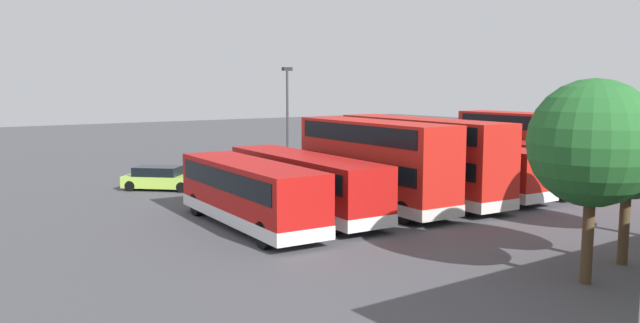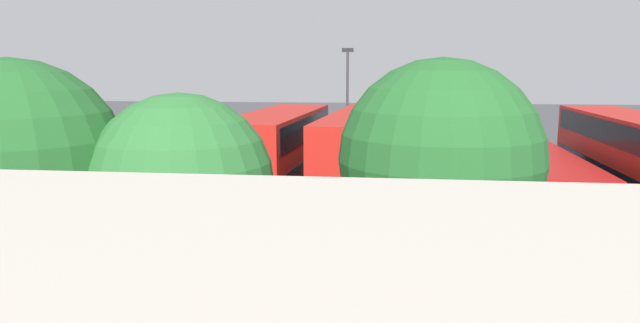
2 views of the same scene
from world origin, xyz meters
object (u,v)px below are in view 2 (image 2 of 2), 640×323
bus_single_deck_sixth (198,175)px  car_hatchback_silver (208,156)px  bus_single_deck_third (448,183)px  waste_bin_yellow (347,172)px  bus_double_decker_fifth (279,162)px  bus_double_decker_near_end (628,167)px  lamp_post_tall (347,99)px  bus_double_decker_fourth (363,162)px  bus_single_deck_second (542,188)px  bus_single_deck_seventh (112,178)px

bus_single_deck_sixth → car_hatchback_silver: 11.61m
bus_single_deck_third → waste_bin_yellow: size_ratio=12.21×
bus_double_decker_fifth → car_hatchback_silver: bearing=-59.4°
waste_bin_yellow → car_hatchback_silver: bearing=-19.4°
bus_double_decker_near_end → lamp_post_tall: 16.77m
lamp_post_tall → bus_single_deck_sixth: bearing=61.5°
bus_double_decker_fifth → waste_bin_yellow: bus_double_decker_fifth is taller
bus_double_decker_fourth → lamp_post_tall: size_ratio=1.58×
bus_single_deck_second → bus_single_deck_sixth: (14.65, -1.03, 0.00)m
bus_double_decker_fourth → bus_single_deck_seventh: bearing=2.3°
bus_single_deck_third → lamp_post_tall: size_ratio=1.53×
bus_single_deck_second → waste_bin_yellow: size_ratio=11.05×
bus_single_deck_second → bus_double_decker_fifth: bearing=-1.3°
bus_single_deck_sixth → waste_bin_yellow: bearing=-128.3°
bus_single_deck_sixth → waste_bin_yellow: (-6.19, -7.83, -1.15)m
bus_double_decker_fourth → bus_single_deck_seventh: (11.04, 0.44, -0.83)m
car_hatchback_silver → waste_bin_yellow: bearing=160.6°
bus_double_decker_near_end → bus_single_deck_sixth: (18.13, -0.40, -0.83)m
bus_double_decker_near_end → car_hatchback_silver: size_ratio=2.66×
bus_double_decker_fourth → car_hatchback_silver: bearing=-47.7°
bus_single_deck_third → bus_single_deck_seventh: size_ratio=1.12×
bus_double_decker_fourth → lamp_post_tall: 11.76m
bus_double_decker_fifth → bus_single_deck_sixth: size_ratio=0.91×
bus_single_deck_third → bus_single_deck_seventh: 14.60m
bus_single_deck_second → bus_single_deck_seventh: bearing=-0.2°
bus_double_decker_fourth → bus_double_decker_near_end: bearing=-179.3°
bus_double_decker_near_end → bus_double_decker_fourth: (10.69, 0.14, 0.00)m
bus_single_deck_second → lamp_post_tall: (8.71, -11.98, 2.85)m
bus_single_deck_second → car_hatchback_silver: (17.84, -12.16, -0.92)m
bus_double_decker_near_end → bus_single_deck_third: bus_double_decker_near_end is taller
bus_single_deck_seventh → lamp_post_tall: (-9.54, -11.93, 2.85)m
lamp_post_tall → waste_bin_yellow: size_ratio=8.00×
bus_double_decker_fifth → bus_single_deck_seventh: bus_double_decker_fifth is taller
bus_double_decker_near_end → bus_single_deck_third: bearing=0.5°
bus_double_decker_fifth → bus_single_deck_sixth: 4.02m
bus_double_decker_near_end → car_hatchback_silver: 24.30m
bus_double_decker_near_end → bus_single_deck_second: 3.63m
bus_single_deck_third → bus_single_deck_sixth: 11.01m
bus_single_deck_second → lamp_post_tall: 15.08m
bus_double_decker_near_end → lamp_post_tall: bearing=-43.0°
bus_double_decker_near_end → bus_double_decker_fourth: same height
bus_double_decker_fifth → bus_single_deck_third: bearing=-177.4°
bus_single_deck_seventh → waste_bin_yellow: 13.22m
bus_single_deck_sixth → bus_single_deck_seventh: bearing=15.3°
bus_single_deck_third → bus_single_deck_sixth: same height
bus_single_deck_seventh → lamp_post_tall: 15.54m
bus_double_decker_near_end → waste_bin_yellow: 14.64m
bus_double_decker_fifth → bus_single_deck_sixth: (3.85, -0.79, -0.82)m
bus_single_deck_third → bus_double_decker_fourth: 3.65m
bus_single_deck_sixth → lamp_post_tall: 12.78m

